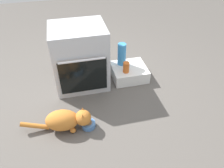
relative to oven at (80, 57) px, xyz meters
The scene contains 7 objects.
ground 0.56m from the oven, 95.95° to the right, with size 8.00×8.00×0.00m, color #56514C.
oven is the anchor object (origin of this frame).
pantry_cabinet 0.70m from the oven, ahead, with size 0.45×0.42×0.16m, color white.
food_bowl 0.85m from the oven, 92.53° to the right, with size 0.15×0.15×0.09m.
cat 0.82m from the oven, 108.72° to the right, with size 0.72×0.26×0.24m.
water_bottle 0.56m from the oven, ahead, with size 0.11×0.11×0.30m, color #388CD1.
sauce_jar 0.59m from the oven, 12.43° to the right, with size 0.08×0.08×0.14m, color #D16023.
Camera 1 is at (-0.09, -1.85, 1.76)m, focal length 34.01 mm.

